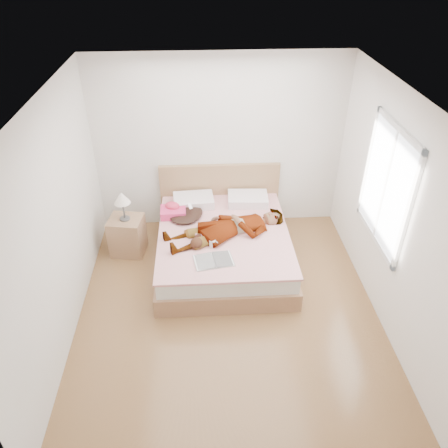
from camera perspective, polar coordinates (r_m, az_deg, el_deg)
The scene contains 11 objects.
ground at distance 5.46m, azimuth 0.54°, elevation -11.15°, with size 4.00×4.00×0.00m, color #4B2F17.
woman at distance 5.77m, azimuth 0.51°, elevation -0.13°, with size 0.64×1.71×0.23m, color silver.
hair at distance 6.19m, azimuth -5.04°, elevation 1.46°, with size 0.47×0.58×0.09m, color black.
phone at distance 6.07m, azimuth -4.46°, elevation 2.36°, with size 0.05×0.10×0.01m, color silver.
room_shell at distance 5.19m, azimuth 20.41°, elevation 4.57°, with size 4.00×4.00×4.00m.
bed at distance 6.06m, azimuth -0.10°, elevation -2.34°, with size 1.80×2.08×1.00m.
towel at distance 6.19m, azimuth -6.67°, elevation 1.74°, with size 0.36×0.31×0.19m.
magazine at distance 5.35m, azimuth -1.36°, elevation -4.80°, with size 0.52×0.38×0.03m.
coffee_mug at distance 5.56m, azimuth -1.49°, elevation -2.49°, with size 0.13×0.11×0.10m.
plush_toy at distance 5.56m, azimuth -3.58°, elevation -2.35°, with size 0.20×0.26×0.13m.
nightstand at distance 6.30m, azimuth -12.55°, elevation -1.13°, with size 0.51×0.47×0.98m.
Camera 1 is at (-0.28, -3.83, 3.88)m, focal length 35.00 mm.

